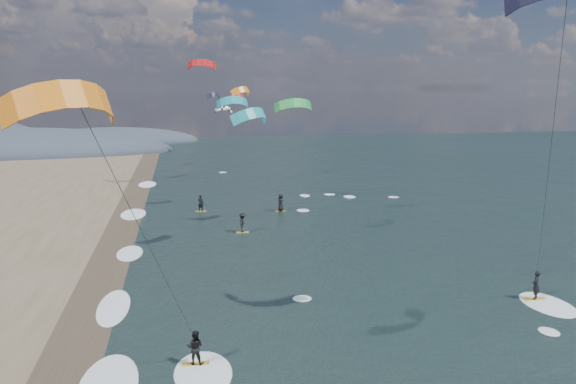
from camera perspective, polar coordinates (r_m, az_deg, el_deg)
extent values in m
cube|color=#382D23|center=(30.33, -20.78, -14.55)|extent=(3.00, 240.00, 0.00)
ellipsoid|color=#3D4756|center=(122.41, -26.80, 3.51)|extent=(64.00, 24.00, 10.00)
ellipsoid|color=#3D4756|center=(138.54, -17.39, 4.85)|extent=(40.00, 18.00, 7.00)
cube|color=gold|center=(37.31, 23.78, -9.95)|extent=(1.42, 0.43, 0.06)
imported|color=black|center=(37.02, 23.88, -8.63)|extent=(0.75, 0.74, 1.75)
ellipsoid|color=white|center=(36.89, 24.88, -10.32)|extent=(2.60, 4.20, 0.12)
cylinder|color=black|center=(31.75, 25.07, 3.32)|extent=(0.02, 0.02, 17.14)
cube|color=gold|center=(27.26, -9.36, -16.87)|extent=(1.26, 0.39, 0.06)
imported|color=black|center=(26.89, -9.42, -15.30)|extent=(0.92, 0.81, 1.60)
ellipsoid|color=white|center=(26.57, -8.63, -17.69)|extent=(2.60, 4.20, 0.12)
cylinder|color=black|center=(22.02, -14.21, -4.79)|extent=(0.02, 0.02, 13.03)
cube|color=gold|center=(49.59, -4.62, -4.10)|extent=(1.10, 0.35, 0.05)
imported|color=black|center=(49.37, -4.64, -3.11)|extent=(0.91, 1.23, 1.71)
cube|color=gold|center=(57.93, -0.74, -1.94)|extent=(1.10, 0.35, 0.05)
imported|color=black|center=(57.74, -0.74, -1.05)|extent=(0.63, 0.91, 1.78)
cube|color=gold|center=(58.52, -8.84, -1.93)|extent=(1.10, 0.35, 0.05)
imported|color=black|center=(58.34, -8.86, -1.09)|extent=(0.74, 0.64, 1.70)
ellipsoid|color=white|center=(34.71, -17.41, -11.11)|extent=(2.40, 5.40, 0.11)
ellipsoid|color=white|center=(45.08, -15.92, -6.01)|extent=(2.40, 5.40, 0.11)
ellipsoid|color=white|center=(58.61, -14.81, -2.17)|extent=(2.40, 5.40, 0.11)
ellipsoid|color=white|center=(76.26, -13.97, 0.75)|extent=(2.40, 5.40, 0.11)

